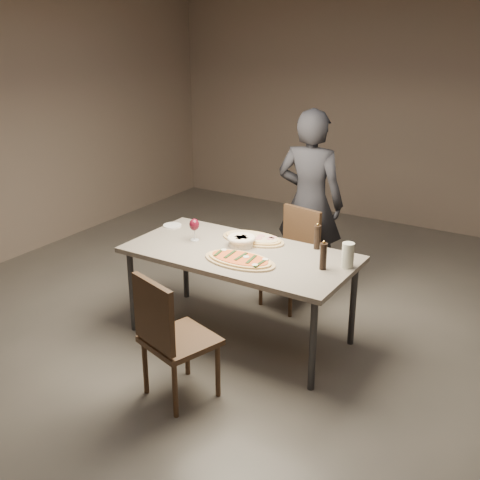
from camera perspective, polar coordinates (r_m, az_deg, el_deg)
The scene contains 14 objects.
room at distance 4.51m, azimuth 0.00°, elevation 6.56°, with size 7.00×7.00×7.00m.
dining_table at distance 4.73m, azimuth 0.00°, elevation -1.78°, with size 1.80×0.90×0.75m.
zucchini_pizza at distance 4.52m, azimuth -0.00°, elevation -1.88°, with size 0.59×0.32×0.05m.
ham_pizza at distance 4.95m, azimuth 1.26°, elevation 0.16°, with size 0.55×0.31×0.04m.
bread_basket at distance 4.81m, azimuth 0.13°, elevation -0.02°, with size 0.23×0.23×0.08m.
oil_dish at distance 4.96m, azimuth -0.06°, elevation 0.12°, with size 0.13×0.13×0.01m.
pepper_mill_left at distance 4.78m, azimuth 7.33°, elevation 0.31°, with size 0.06×0.06×0.21m.
pepper_mill_right at distance 4.40m, azimuth 7.90°, elevation -1.49°, with size 0.06×0.06×0.22m.
carafe at distance 4.46m, azimuth 10.19°, elevation -1.43°, with size 0.09×0.09×0.19m.
wine_glass at distance 4.92m, azimuth -4.36°, elevation 1.39°, with size 0.08×0.08×0.19m.
side_plate at distance 5.32m, azimuth -6.44°, elevation 1.38°, with size 0.16×0.16×0.01m.
chair_near at distance 4.06m, azimuth -6.74°, elevation -8.74°, with size 0.55×0.55×0.92m.
chair_far at distance 5.43m, azimuth 5.14°, elevation -1.11°, with size 0.49×0.49×0.88m.
diner at distance 5.58m, azimuth 6.64°, elevation 3.54°, with size 0.63×0.42×1.74m, color black.
Camera 1 is at (2.30, -3.72, 2.50)m, focal length 45.00 mm.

